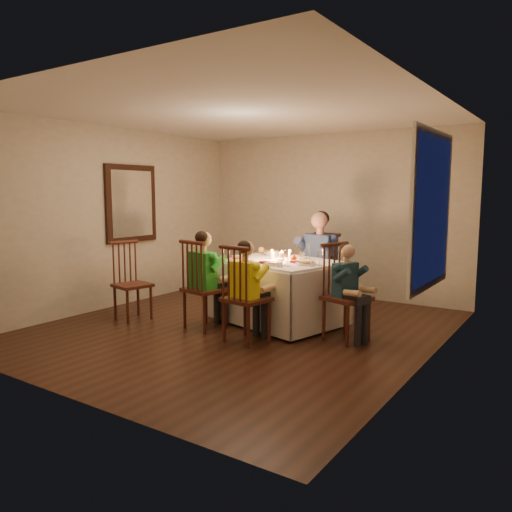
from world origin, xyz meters
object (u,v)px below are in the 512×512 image
Objects in this scene: dining_table at (278,278)px; chair_near_left at (205,328)px; chair_near_right at (247,342)px; serving_bowl at (272,253)px; chair_end at (346,340)px; chair_adult at (318,311)px; child_yellow at (247,342)px; child_teal at (346,340)px; chair_extra at (134,319)px; child_green at (205,328)px; adult at (318,311)px.

chair_near_left is at bearing -113.94° from dining_table.
chair_near_right is 1.60m from serving_bowl.
chair_end is at bearing -153.60° from chair_near_left.
chair_near_left is 4.98× the size of serving_bowl.
chair_near_right is at bearing -66.43° from dining_table.
chair_adult is at bearing -83.22° from chair_near_right.
child_yellow is 1.04× the size of child_teal.
chair_near_right is at bearing -69.96° from serving_bowl.
child_yellow is (0.15, -0.93, -0.58)m from dining_table.
chair_end is at bearing 0.95° from dining_table.
chair_adult is 1.00× the size of child_teal.
child_yellow reaches higher than chair_near_left.
child_green is (1.08, 0.19, 0.00)m from chair_extra.
child_yellow is (-0.02, -1.73, 0.00)m from chair_adult.
chair_adult is 0.91× the size of child_green.
adult is 1.23× the size of child_yellow.
child_green is at bearing -5.58° from chair_near_right.
serving_bowl is (-1.37, 0.61, 0.84)m from chair_end.
chair_near_left is (-0.77, -1.56, 0.00)m from chair_adult.
chair_near_left is at bearing 123.69° from chair_end.
chair_adult is 1.00× the size of chair_near_right.
chair_end reaches higher than chair_extra.
dining_table is 8.04× the size of serving_bowl.
serving_bowl is at bearing -94.50° from child_green.
dining_table reaches higher than chair_near_left.
chair_extra is at bearing -136.34° from serving_bowl.
dining_table reaches higher than chair_adult.
chair_adult is at bearing 56.73° from chair_end.
chair_end is 0.78× the size of adult.
child_yellow is (-0.02, -1.73, 0.00)m from adult.
serving_bowl is at bearing -94.50° from chair_near_left.
serving_bowl is (-1.37, 0.61, 0.84)m from child_teal.
child_yellow is at bearing -82.56° from chair_adult.
chair_end and child_teal have the same top height.
adult is at bearing -106.61° from child_green.
chair_near_left is at bearing -67.93° from chair_extra.
child_green is at bearing 123.69° from child_teal.
child_teal is at bearing 0.00° from chair_end.
serving_bowl reaches higher than chair_adult.
chair_end is 0.00m from child_teal.
child_yellow is 5.17× the size of serving_bowl.
adult is at bearing 42.80° from serving_bowl.
dining_table is at bearing -48.25° from serving_bowl.
dining_table reaches higher than child_teal.
dining_table is at bearing -93.91° from adult.
chair_near_left is at bearing 9.57° from child_green.
child_teal reaches higher than chair_extra.
chair_near_right is 1.13m from chair_end.
chair_near_left is 0.96× the size of child_yellow.
chair_near_right is at bearing -82.46° from child_yellow.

